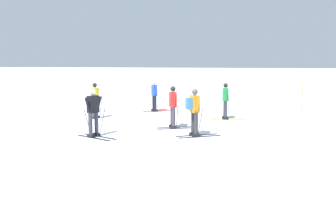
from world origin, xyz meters
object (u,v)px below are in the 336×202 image
(skier_yellow, at_px, (95,100))
(trail_marker_pole, at_px, (302,91))
(skier_blue, at_px, (155,95))
(skier_red, at_px, (173,106))
(skier_green, at_px, (226,100))
(skier_orange, at_px, (194,110))
(skier_black, at_px, (93,111))

(skier_yellow, bearing_deg, trail_marker_pole, 45.71)
(skier_blue, height_order, skier_red, same)
(skier_red, relative_size, skier_green, 1.00)
(skier_orange, distance_m, skier_black, 3.55)
(skier_red, xyz_separation_m, skier_green, (1.02, 3.20, -0.00))
(skier_yellow, distance_m, skier_black, 4.20)
(skier_yellow, xyz_separation_m, skier_black, (2.79, -3.13, -0.00))
(skier_orange, bearing_deg, skier_black, -148.40)
(skier_orange, height_order, skier_green, same)
(skier_black, xyz_separation_m, skier_green, (2.63, 6.05, 0.00))
(skier_yellow, height_order, trail_marker_pole, trail_marker_pole)
(skier_red, bearing_deg, skier_orange, -35.16)
(skier_red, height_order, trail_marker_pole, trail_marker_pole)
(skier_blue, xyz_separation_m, skier_red, (3.32, -3.81, 0.00))
(skier_black, height_order, skier_green, same)
(skier_yellow, height_order, skier_orange, same)
(skier_yellow, bearing_deg, skier_blue, 72.99)
(skier_orange, height_order, trail_marker_pole, trail_marker_pole)
(skier_black, bearing_deg, skier_yellow, 131.72)
(trail_marker_pole, bearing_deg, skier_black, -114.72)
(skier_black, bearing_deg, skier_green, 66.50)
(skier_green, xyz_separation_m, trail_marker_pole, (2.60, 5.30, 0.16))
(skier_orange, bearing_deg, skier_yellow, 167.66)
(skier_orange, distance_m, skier_green, 4.21)
(skier_blue, relative_size, skier_orange, 1.00)
(skier_blue, bearing_deg, trail_marker_pole, 34.03)
(skier_yellow, relative_size, skier_green, 1.00)
(skier_yellow, distance_m, skier_red, 4.41)
(skier_red, bearing_deg, skier_blue, 131.07)
(skier_blue, distance_m, skier_orange, 6.75)
(skier_orange, height_order, skier_red, same)
(skier_red, height_order, skier_green, same)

